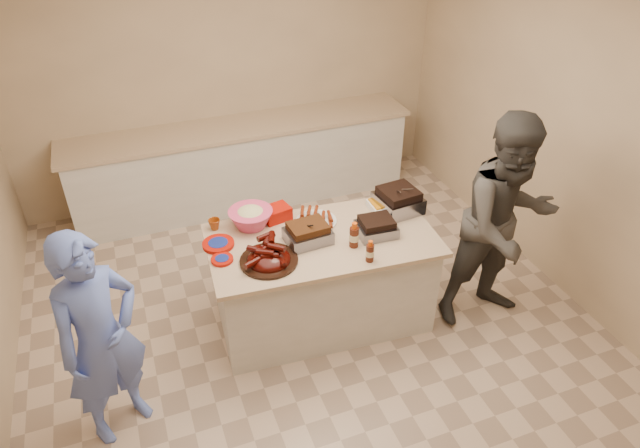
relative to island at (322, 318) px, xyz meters
name	(u,v)px	position (x,y,z in m)	size (l,w,h in m)	color
room	(314,333)	(-0.12, -0.14, 0.00)	(4.50, 5.00, 2.70)	tan
back_counter	(243,164)	(-0.12, 2.06, 0.45)	(3.60, 0.64, 0.90)	silver
island	(322,318)	(0.00, 0.00, 0.00)	(1.73, 0.91, 0.82)	silver
rib_platter	(269,262)	(-0.46, -0.14, 0.82)	(0.42, 0.42, 0.17)	#3E0703
pulled_pork_tray	(308,241)	(-0.11, 0.00, 0.82)	(0.33, 0.25, 0.10)	#47230F
brisket_tray	(376,234)	(0.40, -0.09, 0.82)	(0.29, 0.24, 0.09)	black
roasting_pan	(397,210)	(0.72, 0.16, 0.82)	(0.33, 0.33, 0.13)	gray
coleslaw_bowl	(251,226)	(-0.46, 0.35, 0.82)	(0.35, 0.35, 0.24)	#D63E6A
sausage_plate	(316,222)	(0.03, 0.23, 0.82)	(0.32, 0.32, 0.05)	silver
mac_cheese_dish	(385,208)	(0.64, 0.22, 0.82)	(0.27, 0.20, 0.07)	orange
bbq_bottle_a	(369,261)	(0.22, -0.38, 0.82)	(0.06, 0.06, 0.17)	#46190D
bbq_bottle_b	(354,246)	(0.18, -0.17, 0.82)	(0.07, 0.07, 0.21)	#46190D
mustard_bottle	(310,235)	(-0.07, 0.08, 0.82)	(0.04, 0.04, 0.11)	yellow
sauce_bowl	(313,225)	(-0.01, 0.19, 0.82)	(0.13, 0.04, 0.13)	silver
plate_stack_large	(218,246)	(-0.76, 0.19, 0.82)	(0.24, 0.24, 0.03)	#A20E03
plate_stack_small	(222,261)	(-0.77, 0.00, 0.82)	(0.16, 0.16, 0.02)	#A20E03
plastic_cup	(215,229)	(-0.74, 0.41, 0.82)	(0.09, 0.09, 0.09)	#8B3B0D
basket_stack	(276,219)	(-0.25, 0.38, 0.82)	(0.21, 0.16, 0.11)	#A20E03
guest_blue	(126,420)	(-1.63, -0.47, 0.00)	(0.57, 1.56, 0.37)	#5E79DB
guest_gray	(486,310)	(1.34, -0.41, 0.00)	(0.87, 1.79, 0.68)	#46433F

